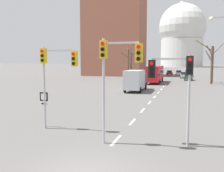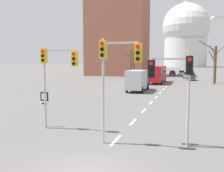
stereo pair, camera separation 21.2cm
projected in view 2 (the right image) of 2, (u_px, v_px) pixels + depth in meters
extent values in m
cube|color=silver|center=(116.00, 140.00, 14.11)|extent=(0.16, 2.00, 0.01)
cube|color=silver|center=(133.00, 122.00, 18.38)|extent=(0.16, 2.00, 0.01)
cube|color=silver|center=(144.00, 110.00, 22.66)|extent=(0.16, 2.00, 0.01)
cube|color=silver|center=(151.00, 103.00, 26.93)|extent=(0.16, 2.00, 0.01)
cube|color=silver|center=(156.00, 97.00, 31.21)|extent=(0.16, 2.00, 0.01)
cube|color=silver|center=(160.00, 93.00, 35.48)|extent=(0.16, 2.00, 0.01)
cube|color=silver|center=(164.00, 89.00, 39.76)|extent=(0.16, 2.00, 0.01)
cube|color=silver|center=(166.00, 87.00, 44.03)|extent=(0.16, 2.00, 0.01)
cube|color=silver|center=(168.00, 84.00, 48.31)|extent=(0.16, 2.00, 0.01)
cylinder|color=#B2B2B7|center=(45.00, 88.00, 16.47)|extent=(0.14, 0.14, 5.40)
cube|color=yellow|center=(44.00, 56.00, 16.26)|extent=(0.36, 0.28, 0.96)
cylinder|color=red|center=(42.00, 51.00, 16.07)|extent=(0.20, 0.06, 0.20)
cylinder|color=black|center=(43.00, 56.00, 16.10)|extent=(0.20, 0.06, 0.20)
cylinder|color=black|center=(43.00, 60.00, 16.13)|extent=(0.20, 0.06, 0.20)
cube|color=#B2B2B7|center=(59.00, 50.00, 15.90)|extent=(2.20, 0.10, 0.10)
cube|color=yellow|center=(75.00, 59.00, 15.63)|extent=(0.36, 0.28, 0.96)
cylinder|color=red|center=(73.00, 54.00, 15.44)|extent=(0.20, 0.06, 0.20)
cylinder|color=black|center=(73.00, 59.00, 15.47)|extent=(0.20, 0.06, 0.20)
cylinder|color=black|center=(74.00, 64.00, 15.50)|extent=(0.20, 0.06, 0.20)
cylinder|color=#B2B2B7|center=(103.00, 92.00, 13.38)|extent=(0.14, 0.14, 5.66)
cube|color=gold|center=(103.00, 49.00, 13.16)|extent=(0.36, 0.28, 0.96)
cylinder|color=red|center=(102.00, 44.00, 12.96)|extent=(0.20, 0.06, 0.20)
cylinder|color=black|center=(102.00, 49.00, 12.99)|extent=(0.20, 0.06, 0.20)
cylinder|color=black|center=(102.00, 55.00, 13.02)|extent=(0.20, 0.06, 0.20)
cube|color=#B2B2B7|center=(120.00, 43.00, 12.84)|extent=(1.90, 0.10, 0.10)
cube|color=gold|center=(138.00, 53.00, 12.61)|extent=(0.36, 0.28, 0.96)
cylinder|color=red|center=(138.00, 47.00, 12.42)|extent=(0.20, 0.06, 0.20)
cylinder|color=black|center=(138.00, 53.00, 12.45)|extent=(0.20, 0.06, 0.20)
cylinder|color=black|center=(138.00, 59.00, 12.48)|extent=(0.20, 0.06, 0.20)
cylinder|color=#B2B2B7|center=(188.00, 101.00, 12.88)|extent=(0.14, 0.14, 4.84)
cube|color=black|center=(189.00, 65.00, 12.70)|extent=(0.36, 0.28, 0.96)
cylinder|color=red|center=(190.00, 59.00, 12.51)|extent=(0.20, 0.06, 0.20)
cylinder|color=black|center=(189.00, 65.00, 12.53)|extent=(0.20, 0.06, 0.20)
cylinder|color=black|center=(189.00, 71.00, 12.56)|extent=(0.20, 0.06, 0.20)
cube|color=#B2B2B7|center=(170.00, 59.00, 12.95)|extent=(1.93, 0.10, 0.10)
cube|color=black|center=(152.00, 69.00, 13.29)|extent=(0.36, 0.28, 0.96)
cylinder|color=red|center=(151.00, 63.00, 13.10)|extent=(0.20, 0.06, 0.20)
cylinder|color=black|center=(151.00, 69.00, 13.13)|extent=(0.20, 0.06, 0.20)
cylinder|color=black|center=(151.00, 75.00, 13.15)|extent=(0.20, 0.06, 0.20)
cylinder|color=#B2B2B7|center=(45.00, 109.00, 17.05)|extent=(0.07, 0.07, 2.42)
cube|color=black|center=(44.00, 97.00, 16.95)|extent=(0.60, 0.03, 0.60)
cube|color=white|center=(44.00, 97.00, 16.93)|extent=(0.42, 0.01, 0.42)
cube|color=white|center=(45.00, 103.00, 16.99)|extent=(0.60, 0.03, 0.28)
cube|color=black|center=(44.00, 104.00, 16.98)|extent=(0.36, 0.01, 0.10)
sphere|color=#F2EAC6|center=(213.00, 19.00, 19.83)|extent=(0.36, 0.36, 0.36)
cube|color=maroon|center=(173.00, 73.00, 80.58)|extent=(1.73, 4.07, 0.63)
cube|color=#1E232D|center=(173.00, 71.00, 80.32)|extent=(1.47, 1.95, 0.58)
cylinder|color=black|center=(170.00, 74.00, 82.05)|extent=(0.18, 0.72, 0.72)
cylinder|color=black|center=(175.00, 74.00, 81.57)|extent=(0.18, 0.72, 0.72)
cylinder|color=black|center=(170.00, 74.00, 79.65)|extent=(0.18, 0.72, 0.72)
cylinder|color=black|center=(175.00, 74.00, 79.17)|extent=(0.18, 0.72, 0.72)
cube|color=#B7B7BC|center=(187.00, 76.00, 66.64)|extent=(1.60, 4.01, 0.63)
cube|color=#1E232D|center=(187.00, 73.00, 66.38)|extent=(1.36, 1.93, 0.68)
cylinder|color=black|center=(184.00, 77.00, 68.07)|extent=(0.18, 0.62, 0.62)
cylinder|color=black|center=(189.00, 77.00, 67.63)|extent=(0.18, 0.62, 0.62)
cylinder|color=black|center=(184.00, 77.00, 65.71)|extent=(0.18, 0.62, 0.62)
cylinder|color=black|center=(189.00, 77.00, 65.27)|extent=(0.18, 0.62, 0.62)
cube|color=silver|center=(182.00, 73.00, 81.41)|extent=(1.81, 4.26, 0.56)
cube|color=#1E232D|center=(182.00, 71.00, 81.15)|extent=(1.54, 2.05, 0.61)
cylinder|color=black|center=(179.00, 74.00, 82.94)|extent=(0.18, 0.66, 0.66)
cylinder|color=black|center=(185.00, 74.00, 82.44)|extent=(0.18, 0.66, 0.66)
cylinder|color=black|center=(179.00, 74.00, 80.43)|extent=(0.18, 0.66, 0.66)
cylinder|color=black|center=(184.00, 74.00, 79.93)|extent=(0.18, 0.66, 0.66)
cube|color=#2D4C33|center=(191.00, 77.00, 58.66)|extent=(1.77, 4.03, 0.71)
cube|color=#1E232D|center=(191.00, 74.00, 58.40)|extent=(1.50, 1.93, 0.67)
cylinder|color=black|center=(188.00, 78.00, 60.13)|extent=(0.18, 0.71, 0.71)
cylinder|color=black|center=(195.00, 79.00, 59.63)|extent=(0.18, 0.71, 0.71)
cylinder|color=black|center=(188.00, 79.00, 57.75)|extent=(0.18, 0.71, 0.71)
cylinder|color=black|center=(195.00, 79.00, 57.26)|extent=(0.18, 0.71, 0.71)
cube|color=navy|center=(191.00, 73.00, 81.34)|extent=(1.82, 3.91, 0.58)
cube|color=#1E232D|center=(191.00, 71.00, 81.09)|extent=(1.55, 1.88, 0.69)
cylinder|color=black|center=(188.00, 74.00, 82.77)|extent=(0.18, 0.67, 0.67)
cylinder|color=black|center=(194.00, 74.00, 82.26)|extent=(0.18, 0.67, 0.67)
cylinder|color=black|center=(188.00, 74.00, 80.47)|extent=(0.18, 0.67, 0.67)
cylinder|color=black|center=(194.00, 74.00, 79.96)|extent=(0.18, 0.67, 0.67)
cube|color=red|center=(158.00, 73.00, 51.41)|extent=(2.50, 10.80, 3.00)
cube|color=black|center=(158.00, 72.00, 51.37)|extent=(2.52, 10.26, 0.90)
cylinder|color=black|center=(154.00, 79.00, 55.51)|extent=(0.26, 0.96, 0.96)
cylinder|color=black|center=(165.00, 79.00, 54.79)|extent=(0.26, 0.96, 0.96)
cylinder|color=black|center=(149.00, 82.00, 48.84)|extent=(0.26, 0.96, 0.96)
cylinder|color=black|center=(162.00, 82.00, 48.13)|extent=(0.26, 0.96, 0.96)
cube|color=#333842|center=(141.00, 80.00, 40.01)|extent=(2.20, 2.00, 2.10)
cube|color=#B2B7BC|center=(137.00, 80.00, 36.56)|extent=(2.30, 5.20, 2.70)
cylinder|color=black|center=(134.00, 86.00, 40.44)|extent=(0.24, 0.88, 0.88)
cylinder|color=black|center=(148.00, 87.00, 39.78)|extent=(0.24, 0.88, 0.88)
cylinder|color=black|center=(127.00, 89.00, 35.66)|extent=(0.24, 0.88, 0.88)
cylinder|color=black|center=(142.00, 90.00, 35.01)|extent=(0.24, 0.88, 0.88)
cylinder|color=brown|center=(131.00, 64.00, 62.14)|extent=(0.46, 0.46, 7.42)
cylinder|color=brown|center=(134.00, 49.00, 61.14)|extent=(1.86, 1.00, 3.01)
cylinder|color=brown|center=(129.00, 55.00, 62.72)|extent=(1.53, 1.43, 2.55)
cylinder|color=brown|center=(130.00, 52.00, 63.26)|extent=(0.92, 2.86, 2.63)
cylinder|color=brown|center=(215.00, 65.00, 48.40)|extent=(0.36, 0.36, 7.39)
cylinder|color=brown|center=(213.00, 52.00, 47.46)|extent=(0.71, 1.83, 1.49)
cylinder|color=brown|center=(222.00, 48.00, 48.03)|extent=(2.57, 0.89, 2.72)
cylinder|color=brown|center=(211.00, 55.00, 47.70)|extent=(1.32, 1.73, 1.54)
cylinder|color=brown|center=(133.00, 67.00, 57.19)|extent=(0.49, 0.49, 6.48)
cylinder|color=brown|center=(129.00, 61.00, 57.50)|extent=(2.14, 0.49, 1.59)
cylinder|color=brown|center=(137.00, 53.00, 57.20)|extent=(1.31, 1.32, 1.34)
cylinder|color=brown|center=(128.00, 56.00, 56.91)|extent=(2.30, 1.06, 1.73)
cylinder|color=brown|center=(215.00, 65.00, 51.22)|extent=(0.53, 0.53, 7.51)
cylinder|color=brown|center=(207.00, 46.00, 51.52)|extent=(3.38, 0.68, 2.48)
cylinder|color=brown|center=(212.00, 56.00, 52.17)|extent=(1.37, 2.16, 2.83)
cylinder|color=brown|center=(212.00, 50.00, 50.57)|extent=(1.44, 1.40, 2.00)
cylinder|color=silver|center=(185.00, 53.00, 198.39)|extent=(32.64, 32.64, 21.76)
sphere|color=silver|center=(186.00, 27.00, 196.33)|extent=(36.26, 36.26, 36.26)
cylinder|color=silver|center=(186.00, 5.00, 194.72)|extent=(4.35, 4.35, 6.35)
cube|color=#935642|center=(118.00, 29.00, 79.12)|extent=(18.00, 14.00, 29.67)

